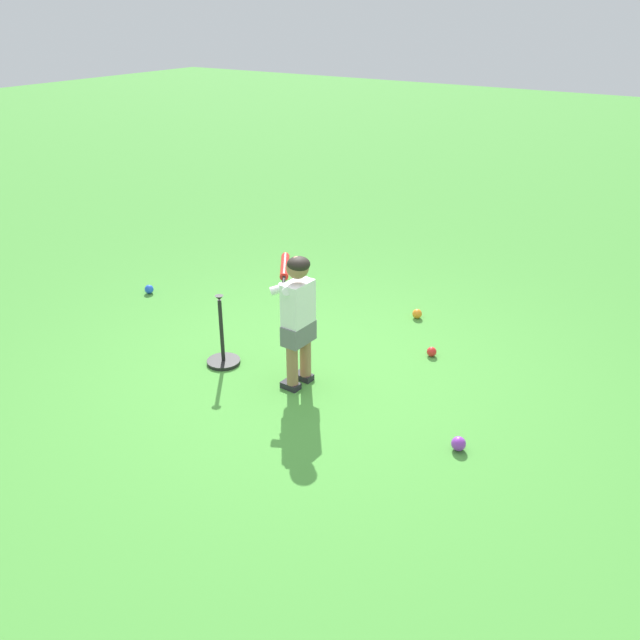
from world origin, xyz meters
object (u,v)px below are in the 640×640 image
play_ball_far_right (149,289)px  play_ball_behind_batter (417,314)px  child_batter (297,309)px  play_ball_by_bucket (432,352)px  play_ball_far_left (459,444)px  batting_tee (223,352)px

play_ball_far_right → play_ball_behind_batter: (2.60, 0.99, 0.00)m
child_batter → play_ball_by_bucket: bearing=55.0°
child_batter → play_ball_far_left: (1.42, -0.13, -0.60)m
play_ball_behind_batter → batting_tee: (-0.97, -1.70, 0.06)m
play_ball_far_right → play_ball_behind_batter: same height
play_ball_by_bucket → play_ball_behind_batter: 0.76m
child_batter → play_ball_far_right: child_batter is taller
play_ball_behind_batter → play_ball_by_bucket: bearing=-54.7°
child_batter → play_ball_behind_batter: child_batter is taller
play_ball_far_left → play_ball_behind_batter: play_ball_far_left is taller
play_ball_behind_batter → batting_tee: batting_tee is taller
play_ball_far_right → batting_tee: (1.63, -0.71, 0.06)m
batting_tee → play_ball_far_left: bearing=-1.2°
play_ball_by_bucket → play_ball_far_left: bearing=-57.4°
play_ball_by_bucket → play_ball_behind_batter: play_ball_behind_batter is taller
child_batter → play_ball_far_right: (-2.34, 0.63, -0.60)m
child_batter → play_ball_far_right: 2.50m
play_ball_by_bucket → batting_tee: 1.78m
child_batter → play_ball_far_left: child_batter is taller
play_ball_by_bucket → play_ball_behind_batter: size_ratio=0.91×
play_ball_far_left → play_ball_by_bucket: (-0.72, 1.13, -0.01)m
play_ball_far_left → play_ball_behind_batter: 2.10m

